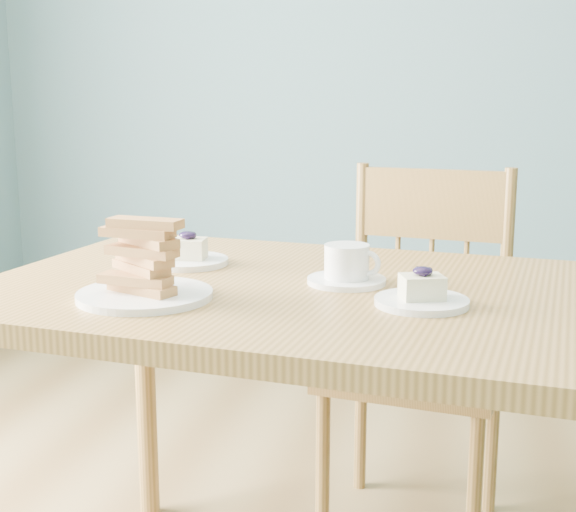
# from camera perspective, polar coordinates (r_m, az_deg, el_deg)

# --- Properties ---
(dining_table) EXTENTS (1.57, 1.01, 0.79)m
(dining_table) POSITION_cam_1_polar(r_m,az_deg,el_deg) (1.58, 4.69, -5.15)
(dining_table) COLOR olive
(dining_table) RESTS_ON ground
(dining_chair) EXTENTS (0.50, 0.48, 0.97)m
(dining_chair) POSITION_cam_1_polar(r_m,az_deg,el_deg) (2.17, 9.25, -6.57)
(dining_chair) COLOR olive
(dining_chair) RESTS_ON ground
(cheesecake_plate_near) EXTENTS (0.17, 0.17, 0.07)m
(cheesecake_plate_near) POSITION_cam_1_polar(r_m,az_deg,el_deg) (1.46, 9.49, -2.78)
(cheesecake_plate_near) COLOR white
(cheesecake_plate_near) RESTS_ON dining_table
(cheesecake_plate_far) EXTENTS (0.18, 0.18, 0.07)m
(cheesecake_plate_far) POSITION_cam_1_polar(r_m,az_deg,el_deg) (1.79, -7.12, 0.01)
(cheesecake_plate_far) COLOR white
(cheesecake_plate_far) RESTS_ON dining_table
(coffee_cup) EXTENTS (0.16, 0.16, 0.08)m
(coffee_cup) POSITION_cam_1_polar(r_m,az_deg,el_deg) (1.60, 4.25, -0.79)
(coffee_cup) COLOR white
(coffee_cup) RESTS_ON dining_table
(biscotti_plate) EXTENTS (0.25, 0.25, 0.15)m
(biscotti_plate) POSITION_cam_1_polar(r_m,az_deg,el_deg) (1.50, -10.21, -1.07)
(biscotti_plate) COLOR white
(biscotti_plate) RESTS_ON dining_table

